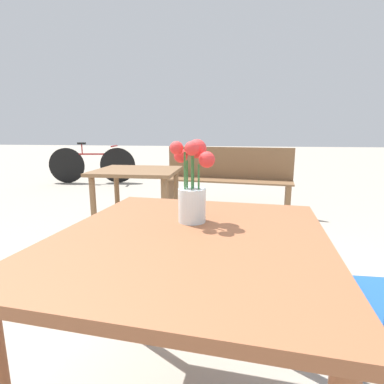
% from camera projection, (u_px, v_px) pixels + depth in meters
% --- Properties ---
extents(table_front, '(0.92, 1.00, 0.74)m').
position_uv_depth(table_front, '(190.00, 264.00, 0.96)').
color(table_front, brown).
rests_on(table_front, ground_plane).
extents(flower_vase, '(0.15, 0.14, 0.29)m').
position_uv_depth(flower_vase, '(192.00, 190.00, 1.05)').
color(flower_vase, silver).
rests_on(flower_vase, table_front).
extents(bench_near, '(1.66, 0.57, 0.85)m').
position_uv_depth(bench_near, '(227.00, 178.00, 3.86)').
color(bench_near, brown).
rests_on(bench_near, ground_plane).
extents(table_back, '(0.74, 0.66, 0.71)m').
position_uv_depth(table_back, '(137.00, 183.00, 2.74)').
color(table_back, brown).
rests_on(table_back, ground_plane).
extents(bicycle, '(1.74, 0.45, 0.82)m').
position_uv_depth(bicycle, '(92.00, 165.00, 6.13)').
color(bicycle, black).
rests_on(bicycle, ground_plane).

